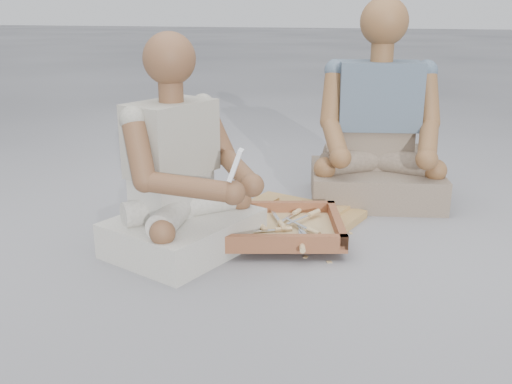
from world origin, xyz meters
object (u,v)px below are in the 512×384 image
(tool_tray, at_px, (276,228))
(craftsman, at_px, (181,180))
(carved_panel, at_px, (297,214))
(companion, at_px, (378,136))

(tool_tray, height_order, craftsman, craftsman)
(tool_tray, bearing_deg, carved_panel, 85.77)
(carved_panel, bearing_deg, craftsman, -126.71)
(carved_panel, relative_size, craftsman, 0.64)
(carved_panel, xyz_separation_m, craftsman, (-0.36, -0.49, 0.28))
(companion, bearing_deg, tool_tray, 51.36)
(craftsman, bearing_deg, carved_panel, 162.64)
(carved_panel, bearing_deg, companion, 51.57)
(carved_panel, relative_size, companion, 0.55)
(tool_tray, distance_m, craftsman, 0.46)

